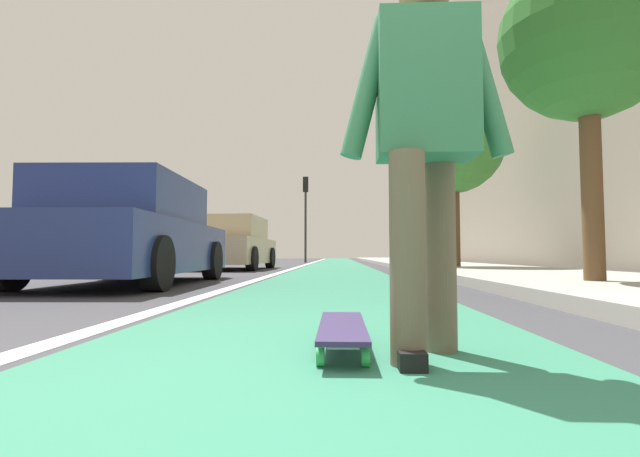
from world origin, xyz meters
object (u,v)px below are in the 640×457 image
(skateboard, at_px, (342,329))
(street_tree_near, at_px, (587,38))
(parked_car_near, at_px, (129,234))
(pedestrian_distant, at_px, (430,239))
(skater_person, at_px, (425,130))
(street_tree_mid, at_px, (453,144))
(parked_car_mid, at_px, (232,245))
(traffic_light, at_px, (306,204))

(skateboard, relative_size, street_tree_near, 0.21)
(parked_car_near, distance_m, pedestrian_distant, 9.10)
(skater_person, relative_size, street_tree_mid, 0.36)
(skater_person, bearing_deg, skateboard, 66.66)
(parked_car_near, relative_size, parked_car_mid, 1.01)
(street_tree_near, bearing_deg, parked_car_near, 79.31)
(skateboard, height_order, traffic_light, traffic_light)
(street_tree_mid, bearing_deg, parked_car_near, 131.39)
(skater_person, distance_m, parked_car_near, 5.57)
(street_tree_near, bearing_deg, parked_car_mid, 37.48)
(parked_car_mid, height_order, pedestrian_distant, pedestrian_distant)
(traffic_light, bearing_deg, street_tree_mid, -160.25)
(parked_car_near, height_order, street_tree_near, street_tree_near)
(skateboard, bearing_deg, pedestrian_distant, -12.99)
(skater_person, xyz_separation_m, parked_car_mid, (11.03, 3.37, -0.23))
(skateboard, height_order, parked_car_mid, parked_car_mid)
(street_tree_mid, bearing_deg, street_tree_near, -180.00)
(skateboard, distance_m, parked_car_mid, 11.31)
(pedestrian_distant, bearing_deg, parked_car_near, 141.88)
(parked_car_mid, distance_m, street_tree_mid, 6.54)
(traffic_light, height_order, street_tree_near, traffic_light)
(parked_car_near, distance_m, traffic_light, 18.19)
(skateboard, relative_size, skater_person, 0.51)
(traffic_light, relative_size, street_tree_mid, 1.02)
(skateboard, bearing_deg, parked_car_near, 34.52)
(street_tree_near, bearing_deg, street_tree_mid, 0.00)
(skateboard, xyz_separation_m, parked_car_near, (4.32, 2.97, 0.62))
(traffic_light, bearing_deg, parked_car_near, 176.19)
(parked_car_near, height_order, street_tree_mid, street_tree_mid)
(street_tree_near, distance_m, pedestrian_distant, 8.51)
(traffic_light, relative_size, pedestrian_distant, 3.03)
(parked_car_near, xyz_separation_m, street_tree_near, (-1.10, -5.82, 2.20))
(skateboard, relative_size, traffic_light, 0.18)
(skater_person, height_order, pedestrian_distant, skater_person)
(skateboard, height_order, parked_car_near, parked_car_near)
(street_tree_mid, bearing_deg, skater_person, 165.40)
(skateboard, xyz_separation_m, skater_person, (-0.15, -0.35, 0.84))
(skater_person, xyz_separation_m, pedestrian_distant, (11.63, -2.30, -0.07))
(skateboard, bearing_deg, street_tree_near, -41.46)
(traffic_light, xyz_separation_m, pedestrian_distant, (-10.82, -4.42, -2.28))
(skater_person, bearing_deg, traffic_light, 5.39)
(parked_car_mid, xyz_separation_m, traffic_light, (11.42, -1.26, 2.43))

